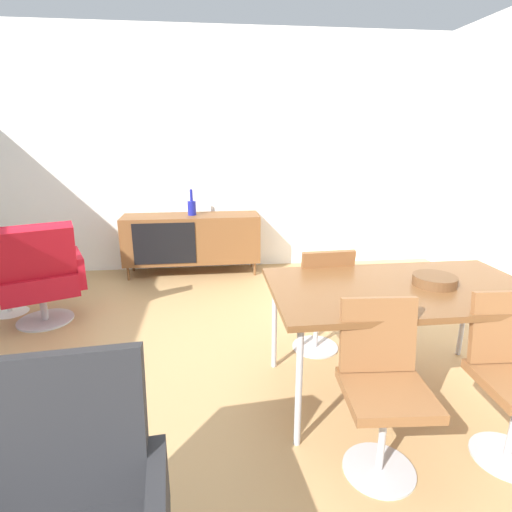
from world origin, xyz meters
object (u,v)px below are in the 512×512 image
Objects in this scene: dining_table at (402,293)px; dining_chair_front_left at (383,382)px; dining_chair_back_left at (320,296)px; vase_cobalt at (192,207)px; sideboard at (192,238)px; side_table_round at (5,281)px; lounge_chair_red at (38,274)px; fruit_bowl at (0,256)px; wooden_bowl_on_table at (435,280)px.

dining_table is 1.87× the size of dining_chair_front_left.
dining_chair_front_left and dining_chair_back_left have the same top height.
dining_chair_back_left is at bearing -63.62° from vase_cobalt.
dining_chair_front_left is at bearing -71.93° from sideboard.
side_table_round is at bearing 152.17° from dining_table.
sideboard is 1.78m from lounge_chair_red.
vase_cobalt reaches higher than fruit_bowl.
dining_chair_front_left is (-0.55, -0.56, -0.30)m from wooden_bowl_on_table.
side_table_round is at bearing 141.31° from dining_chair_front_left.
dining_chair_back_left is at bearing 121.83° from dining_table.
vase_cobalt is 1.52× the size of fruit_bowl.
dining_chair_back_left is at bearing -21.30° from fruit_bowl.
dining_chair_back_left is (-0.35, 0.56, -0.23)m from dining_table.
wooden_bowl_on_table is at bearing -26.40° from fruit_bowl.
vase_cobalt reaches higher than side_table_round.
lounge_chair_red is at bearing 154.96° from wooden_bowl_on_table.
sideboard is at bearing -174.65° from vase_cobalt.
sideboard is at bearing 29.39° from side_table_round.
dining_chair_back_left is (-0.00, 1.12, 0.00)m from dining_chair_front_left.
lounge_chair_red is at bearing 140.60° from dining_chair_front_left.
lounge_chair_red reaches higher than dining_chair_front_left.
wooden_bowl_on_table reaches higher than sideboard.
dining_chair_back_left is 1.65× the size of side_table_round.
side_table_round is at bearing -150.61° from sideboard.
sideboard is 3.08× the size of side_table_round.
vase_cobalt is at bearing 120.98° from wooden_bowl_on_table.
fruit_bowl reaches higher than side_table_round.
vase_cobalt is 1.17× the size of wooden_bowl_on_table.
sideboard is 3.30m from dining_chair_front_left.
dining_table is (1.37, -2.57, 0.26)m from sideboard.
wooden_bowl_on_table reaches higher than fruit_bowl.
dining_chair_front_left reaches higher than sideboard.
wooden_bowl_on_table is 3.65m from fruit_bowl.
sideboard is 1.95m from side_table_round.
dining_table is 0.70m from dining_chair_back_left.
dining_chair_back_left reaches higher than side_table_round.
side_table_round is at bearing 153.60° from wooden_bowl_on_table.
dining_table is at bearing -27.83° from side_table_round.
wooden_bowl_on_table reaches higher than dining_table.
vase_cobalt is at bearing 107.72° from dining_chair_front_left.
wooden_bowl_on_table is 0.30× the size of dining_chair_back_left.
fruit_bowl is at bearing 145.40° from lounge_chair_red.
sideboard is at bearing 117.98° from dining_table.
vase_cobalt is at bearing 44.17° from lounge_chair_red.
fruit_bowl is at bearing 153.60° from wooden_bowl_on_table.
fruit_bowl is (-1.70, -0.95, 0.12)m from sideboard.
sideboard is 1.87× the size of dining_chair_back_left.
lounge_chair_red is 0.53m from fruit_bowl.
dining_chair_front_left is at bearing -72.28° from vase_cobalt.
lounge_chair_red is 4.73× the size of fruit_bowl.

